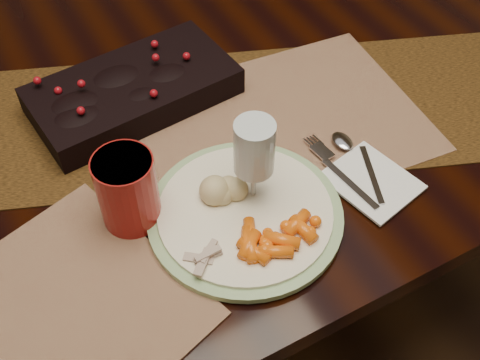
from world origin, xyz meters
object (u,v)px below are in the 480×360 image
turkey_shreds (203,253)px  napkin (372,181)px  centerpiece (133,87)px  baby_carrots (272,229)px  dining_table (191,224)px  dinner_plate (245,214)px  placemat_main (280,123)px  wine_glass (254,167)px  mashed_potatoes (229,191)px  red_cup (128,190)px

turkey_shreds → napkin: bearing=1.3°
centerpiece → baby_carrots: (0.06, -0.38, -0.01)m
dining_table → dinner_plate: dinner_plate is taller
turkey_shreds → dinner_plate: bearing=24.8°
napkin → baby_carrots: bearing=172.8°
centerpiece → dinner_plate: size_ratio=1.19×
placemat_main → wine_glass: bearing=-129.7°
dinner_plate → mashed_potatoes: size_ratio=3.54×
baby_carrots → wine_glass: size_ratio=0.73×
napkin → red_cup: red_cup is taller
dining_table → napkin: (0.19, -0.33, 0.38)m
placemat_main → dining_table: bearing=138.1°
mashed_potatoes → red_cup: size_ratio=0.69×
red_cup → wine_glass: 0.19m
centerpiece → mashed_potatoes: (0.04, -0.30, 0.00)m
baby_carrots → red_cup: size_ratio=1.00×
centerpiece → wine_glass: wine_glass is taller
dining_table → dinner_plate: size_ratio=6.04×
placemat_main → red_cup: (-0.30, -0.07, 0.06)m
red_cup → placemat_main: bearing=12.7°
turkey_shreds → centerpiece: bearing=83.3°
wine_glass → napkin: bearing=-17.5°
dining_table → red_cup: size_ratio=14.73×
dining_table → wine_glass: bearing=-89.0°
napkin → red_cup: (-0.36, 0.12, 0.06)m
centerpiece → dining_table: bearing=-24.3°
napkin → red_cup: bearing=148.9°
baby_carrots → napkin: 0.20m
dinner_plate → napkin: bearing=-9.6°
baby_carrots → centerpiece: bearing=99.5°
turkey_shreds → napkin: turkey_shreds is taller
dining_table → dinner_plate: 0.49m
centerpiece → napkin: (0.26, -0.36, -0.03)m
centerpiece → red_cup: size_ratio=2.90×
dinner_plate → mashed_potatoes: (-0.01, 0.03, 0.03)m
centerpiece → baby_carrots: centerpiece is taller
centerpiece → baby_carrots: bearing=-80.5°
dinner_plate → baby_carrots: bearing=-75.1°
dinner_plate → baby_carrots: (0.01, -0.05, 0.02)m
mashed_potatoes → turkey_shreds: bearing=-138.5°
wine_glass → centerpiece: bearing=104.0°
dining_table → centerpiece: bearing=155.7°
dinner_plate → mashed_potatoes: mashed_potatoes is taller
centerpiece → mashed_potatoes: bearing=-82.9°
mashed_potatoes → placemat_main: bearing=36.7°
placemat_main → napkin: size_ratio=3.62×
napkin → wine_glass: bearing=149.7°
dinner_plate → red_cup: size_ratio=2.44×
centerpiece → dinner_plate: centerpiece is taller
dinner_plate → wine_glass: (0.03, 0.02, 0.07)m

